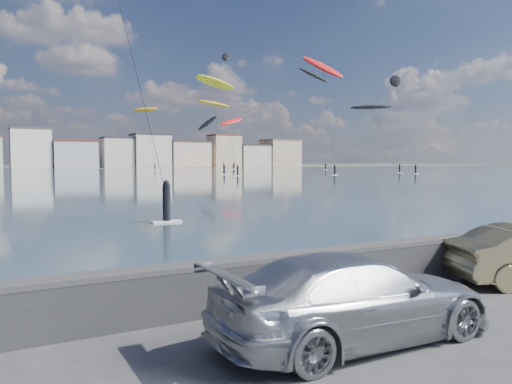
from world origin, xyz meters
TOP-DOWN VIEW (x-y plane):
  - ground at (0.00, 0.00)m, footprint 700.00×700.00m
  - bay_water at (0.00, 91.50)m, footprint 500.00×177.00m
  - seawall at (0.00, 2.70)m, footprint 400.00×0.36m
  - far_buildings at (1.31, 186.00)m, footprint 240.79×13.26m
  - car_silver at (0.80, 0.37)m, footprint 4.90×2.03m
  - kitesurfer_2 at (60.62, 144.99)m, footprint 5.93×13.71m
  - kitesurfer_3 at (79.39, 87.95)m, footprint 10.33×12.85m
  - kitesurfer_8 at (36.14, 84.21)m, footprint 8.89×9.76m
  - kitesurfer_9 at (59.18, 80.40)m, footprint 8.38×13.82m
  - kitesurfer_11 at (40.85, 95.26)m, footprint 8.87×11.65m
  - kitesurfer_12 at (77.69, 78.15)m, footprint 7.19×13.45m
  - kitesurfer_13 at (75.02, 156.72)m, footprint 10.57×8.75m
  - kitesurfer_14 at (41.30, 149.02)m, footprint 7.61×15.67m
  - kitesurfer_17 at (65.88, 142.10)m, footprint 5.59×14.71m
  - kitesurfer_18 at (86.25, 121.78)m, footprint 8.82×12.07m

SIDE VIEW (x-z plane):
  - ground at x=0.00m, z-range 0.00..0.00m
  - bay_water at x=0.00m, z-range 0.01..0.01m
  - seawall at x=0.00m, z-range 0.04..1.12m
  - car_silver at x=0.80m, z-range 0.00..1.42m
  - far_buildings at x=1.31m, z-range -1.27..13.33m
  - kitesurfer_2 at x=60.62m, z-range 5.93..23.37m
  - kitesurfer_11 at x=40.85m, z-range 6.94..23.08m
  - kitesurfer_3 at x=79.39m, z-range 7.43..23.91m
  - kitesurfer_13 at x=75.02m, z-range 7.07..26.10m
  - kitesurfer_8 at x=36.14m, z-range 7.81..27.67m
  - kitesurfer_14 at x=41.30m, z-range 8.57..28.62m
  - kitesurfer_12 at x=77.69m, z-range 8.79..31.98m
  - kitesurfer_9 at x=59.18m, z-range 9.32..35.14m
  - kitesurfer_18 at x=86.25m, z-range 12.77..44.64m
  - kitesurfer_17 at x=65.88m, z-range 16.18..55.08m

